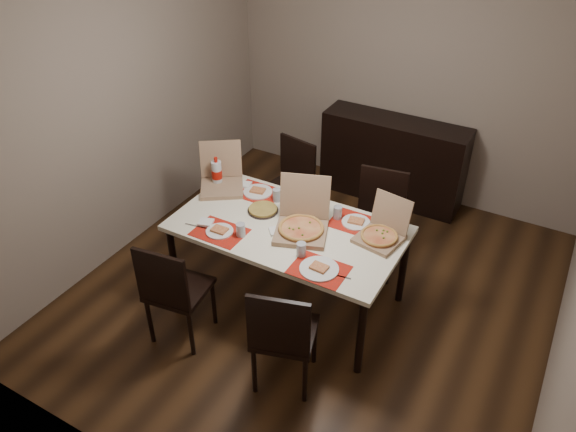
% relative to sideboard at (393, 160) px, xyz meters
% --- Properties ---
extents(ground, '(3.80, 4.00, 0.02)m').
position_rel_sideboard_xyz_m(ground, '(0.00, -1.78, -0.46)').
color(ground, '#402713').
rests_on(ground, ground).
extents(room_walls, '(3.84, 4.02, 2.62)m').
position_rel_sideboard_xyz_m(room_walls, '(0.00, -1.35, 1.28)').
color(room_walls, gray).
rests_on(room_walls, ground).
extents(sideboard, '(1.50, 0.40, 0.90)m').
position_rel_sideboard_xyz_m(sideboard, '(0.00, 0.00, 0.00)').
color(sideboard, black).
rests_on(sideboard, ground).
extents(dining_table, '(1.80, 1.00, 0.75)m').
position_rel_sideboard_xyz_m(dining_table, '(-0.17, -1.96, 0.23)').
color(dining_table, white).
rests_on(dining_table, ground).
extents(chair_near_left, '(0.47, 0.47, 0.93)m').
position_rel_sideboard_xyz_m(chair_near_left, '(-0.68, -2.78, 0.06)').
color(chair_near_left, black).
rests_on(chair_near_left, ground).
extents(chair_near_right, '(0.52, 0.52, 0.93)m').
position_rel_sideboard_xyz_m(chair_near_right, '(0.25, -2.77, 0.06)').
color(chair_near_right, black).
rests_on(chair_near_right, ground).
extents(chair_far_left, '(0.49, 0.49, 0.93)m').
position_rel_sideboard_xyz_m(chair_far_left, '(-0.67, -1.02, 0.06)').
color(chair_far_left, black).
rests_on(chair_far_left, ground).
extents(chair_far_right, '(0.48, 0.48, 0.93)m').
position_rel_sideboard_xyz_m(chair_far_right, '(0.29, -1.15, 0.06)').
color(chair_far_right, black).
rests_on(chair_far_right, ground).
extents(setting_near_left, '(0.51, 0.30, 0.11)m').
position_rel_sideboard_xyz_m(setting_near_left, '(-0.57, -2.27, 0.32)').
color(setting_near_left, red).
rests_on(setting_near_left, dining_table).
extents(setting_near_right, '(0.46, 0.30, 0.11)m').
position_rel_sideboard_xyz_m(setting_near_right, '(0.24, -2.29, 0.32)').
color(setting_near_right, red).
rests_on(setting_near_right, dining_table).
extents(setting_far_left, '(0.48, 0.30, 0.11)m').
position_rel_sideboard_xyz_m(setting_far_left, '(-0.60, -1.65, 0.32)').
color(setting_far_left, red).
rests_on(setting_far_left, dining_table).
extents(setting_far_right, '(0.44, 0.30, 0.11)m').
position_rel_sideboard_xyz_m(setting_far_right, '(0.24, -1.66, 0.32)').
color(setting_far_right, red).
rests_on(setting_far_right, dining_table).
extents(napkin_loose, '(0.16, 0.16, 0.02)m').
position_rel_sideboard_xyz_m(napkin_loose, '(-0.21, -2.06, 0.31)').
color(napkin_loose, white).
rests_on(napkin_loose, dining_table).
extents(pizza_box_center, '(0.52, 0.54, 0.40)m').
position_rel_sideboard_xyz_m(pizza_box_center, '(-0.05, -1.96, 0.36)').
color(pizza_box_center, '#947255').
rests_on(pizza_box_center, dining_table).
extents(pizza_box_right, '(0.37, 0.40, 0.32)m').
position_rel_sideboard_xyz_m(pizza_box_right, '(0.53, -1.75, 0.35)').
color(pizza_box_right, '#947255').
rests_on(pizza_box_right, dining_table).
extents(pizza_box_left, '(0.52, 0.53, 0.36)m').
position_rel_sideboard_xyz_m(pizza_box_left, '(-0.96, -1.72, 0.36)').
color(pizza_box_left, '#947255').
rests_on(pizza_box_left, dining_table).
extents(faina_plate, '(0.25, 0.25, 0.03)m').
position_rel_sideboard_xyz_m(faina_plate, '(-0.45, -1.87, 0.31)').
color(faina_plate, black).
rests_on(faina_plate, dining_table).
extents(dip_bowl, '(0.16, 0.16, 0.03)m').
position_rel_sideboard_xyz_m(dip_bowl, '(-0.03, -1.82, 0.32)').
color(dip_bowl, white).
rests_on(dip_bowl, dining_table).
extents(soda_bottle, '(0.09, 0.09, 0.27)m').
position_rel_sideboard_xyz_m(soda_bottle, '(-1.02, -1.71, 0.41)').
color(soda_bottle, silver).
rests_on(soda_bottle, dining_table).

